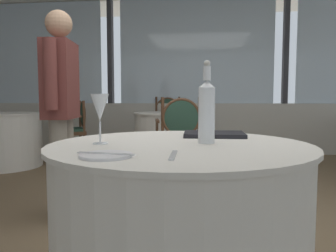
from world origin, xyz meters
name	(u,v)px	position (x,y,z in m)	size (l,w,h in m)	color
ground_plane	(178,236)	(0.00, 0.00, 0.00)	(12.46, 12.46, 0.00)	#756047
window_wall_far	(195,86)	(0.00, 3.55, 1.16)	(9.58, 0.14, 2.90)	beige
foreground_table	(180,226)	(0.07, -0.75, 0.37)	(1.12, 1.12, 0.74)	silver
side_plate	(106,155)	(-0.15, -1.10, 0.74)	(0.18, 0.18, 0.01)	white
butter_knife	(106,154)	(-0.15, -1.10, 0.75)	(0.20, 0.02, 0.00)	silver
dinner_fork	(173,155)	(0.07, -1.06, 0.74)	(0.18, 0.02, 0.00)	silver
water_bottle	(207,110)	(0.18, -0.73, 0.88)	(0.07, 0.07, 0.36)	white
wine_glass	(100,109)	(-0.27, -0.80, 0.89)	(0.08, 0.08, 0.21)	white
menu_book	(214,134)	(0.22, -0.46, 0.75)	(0.31, 0.22, 0.02)	black
background_table_0	(173,138)	(-0.28, 2.44, 0.37)	(1.11, 1.11, 0.74)	silver
dining_chair_0_0	(168,121)	(-0.45, 3.41, 0.56)	(0.59, 0.54, 0.96)	brown
dining_chair_0_1	(180,132)	(-0.10, 1.47, 0.55)	(0.59, 0.54, 0.95)	brown
background_table_2	(4,140)	(-2.56, 2.00, 0.37)	(1.02, 1.02, 0.74)	silver
dining_chair_2_1	(74,126)	(-1.75, 2.45, 0.54)	(0.63, 0.65, 0.90)	brown
diner_person_0	(61,103)	(-0.92, 0.25, 0.90)	(0.25, 0.53, 1.59)	gray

